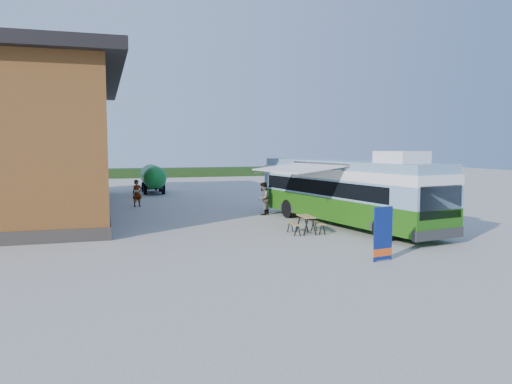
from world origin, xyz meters
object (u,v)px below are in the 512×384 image
object	(u,v)px
picnic_table	(306,220)
bus	(346,190)
banner	(383,239)
person_b	(263,199)
slurry_tanker	(153,177)
person_a	(137,193)

from	to	relation	value
picnic_table	bus	bearing A→B (deg)	32.50
banner	picnic_table	xyz separation A→B (m)	(-0.38, 5.19, -0.15)
person_b	banner	bearing A→B (deg)	41.54
bus	slurry_tanker	distance (m)	19.48
banner	slurry_tanker	xyz separation A→B (m)	(-4.66, 24.84, 0.51)
person_a	person_b	world-z (taller)	person_b
person_b	slurry_tanker	size ratio (longest dim) A/B	0.30
banner	picnic_table	distance (m)	5.21
person_b	slurry_tanker	xyz separation A→B (m)	(-4.29, 13.92, 0.36)
bus	banner	distance (m)	6.96
person_a	slurry_tanker	size ratio (longest dim) A/B	0.28
banner	bus	bearing A→B (deg)	61.81
slurry_tanker	person_a	bearing A→B (deg)	-100.62
person_b	slurry_tanker	world-z (taller)	slurry_tanker
person_b	person_a	bearing A→B (deg)	-92.63
person_b	slurry_tanker	bearing A→B (deg)	-123.31
banner	person_b	distance (m)	10.93
person_a	person_b	bearing A→B (deg)	-58.65
bus	person_a	distance (m)	12.96
bus	person_b	xyz separation A→B (m)	(-2.47, 4.35, -0.76)
banner	slurry_tanker	world-z (taller)	slurry_tanker
banner	person_a	world-z (taller)	banner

